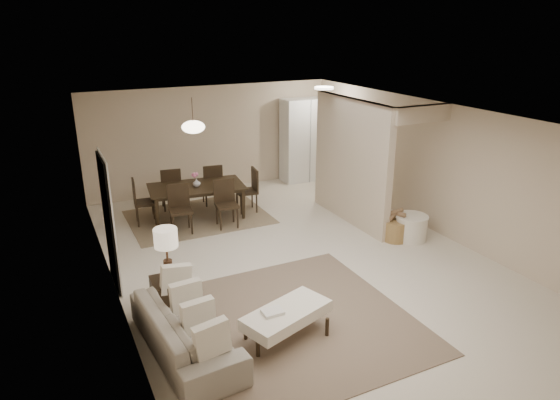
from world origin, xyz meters
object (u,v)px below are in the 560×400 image
wicker_basket (395,230)px  round_pouf (411,228)px  dining_table (198,202)px  ottoman_bench (287,315)px  sofa (185,330)px  side_table (171,297)px  pantry_cabinet (305,140)px

wicker_basket → round_pouf: bearing=-19.7°
dining_table → ottoman_bench: bearing=-86.4°
sofa → side_table: (0.05, 0.93, -0.03)m
round_pouf → dining_table: dining_table is taller
side_table → round_pouf: side_table is taller
round_pouf → wicker_basket: 0.30m
pantry_cabinet → dining_table: (-3.30, -1.39, -0.71)m
ottoman_bench → round_pouf: (3.51, 1.77, -0.10)m
ottoman_bench → side_table: side_table is taller
sofa → wicker_basket: sofa is taller
side_table → wicker_basket: size_ratio=1.16×
pantry_cabinet → round_pouf: 4.33m
sofa → wicker_basket: (4.47, 1.57, -0.10)m
pantry_cabinet → round_pouf: size_ratio=3.44×
wicker_basket → sofa: bearing=-160.7°
pantry_cabinet → sofa: pantry_cabinet is taller
side_table → dining_table: bearing=66.9°
side_table → wicker_basket: 4.47m
sofa → side_table: size_ratio=3.85×
sofa → ottoman_bench: size_ratio=1.59×
wicker_basket → dining_table: bearing=137.2°
sofa → side_table: sofa is taller
side_table → wicker_basket: side_table is taller
pantry_cabinet → round_pouf: pantry_cabinet is taller
sofa → side_table: bearing=-8.0°
round_pouf → ottoman_bench: bearing=-153.2°
sofa → dining_table: 4.58m
pantry_cabinet → round_pouf: bearing=-90.7°
side_table → dining_table: dining_table is taller
side_table → sofa: bearing=-93.1°
side_table → ottoman_bench: bearing=-45.9°
sofa → wicker_basket: size_ratio=4.47×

